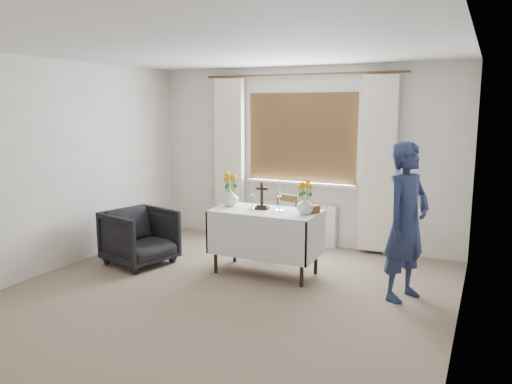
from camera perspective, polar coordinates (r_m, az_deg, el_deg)
ground at (r=5.17m, az=-4.85°, el=-12.43°), size 5.00×5.00×0.00m
altar_table at (r=5.87m, az=1.11°, el=-5.75°), size 1.24×0.64×0.76m
wooden_chair at (r=6.62m, az=2.64°, el=-3.81°), size 0.46×0.46×0.80m
armchair at (r=6.40m, az=-13.13°, el=-5.02°), size 0.92×0.91×0.69m
person at (r=5.24m, az=16.81°, el=-3.27°), size 0.60×0.70×1.61m
radiator at (r=7.18m, az=4.90°, el=-3.58°), size 1.10×0.10×0.60m
wooden_cross at (r=5.82m, az=0.68°, el=-0.40°), size 0.16×0.13×0.33m
candlestick_left at (r=5.83m, az=-0.41°, el=-0.26°), size 0.11×0.11×0.35m
candlestick_right at (r=5.72m, az=2.70°, el=-0.40°), size 0.13×0.13×0.36m
flower_vase_left at (r=6.03m, az=-2.97°, el=-0.61°), size 0.27×0.27×0.21m
flower_vase_right at (r=5.59m, az=5.61°, el=-1.52°), size 0.19×0.19×0.20m
wicker_basket at (r=5.72m, az=6.24°, el=-1.85°), size 0.29×0.29×0.09m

